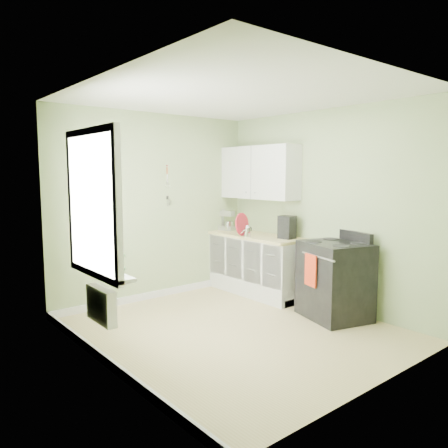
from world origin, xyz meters
TOP-DOWN VIEW (x-y plane):
  - floor at (0.00, 0.00)m, footprint 3.20×3.60m
  - ceiling at (0.00, 0.00)m, footprint 3.20×3.60m
  - wall_back at (0.00, 1.81)m, footprint 3.20×0.02m
  - wall_left at (-1.61, 0.00)m, footprint 0.02×3.60m
  - wall_right at (1.61, 0.00)m, footprint 0.02×3.60m
  - base_cabinets at (1.30, 1.00)m, footprint 0.60×1.60m
  - countertop at (1.29, 1.00)m, footprint 0.64×1.60m
  - upper_cabinets at (1.43, 1.10)m, footprint 0.35×1.40m
  - window at (-1.58, 0.30)m, footprint 0.06×1.14m
  - window_sill at (-1.51, 0.30)m, footprint 0.18×1.14m
  - radiator at (-1.54, 0.25)m, footprint 0.12×0.50m
  - wall_utensils at (0.20, 1.78)m, footprint 0.02×0.14m
  - stove at (1.28, -0.45)m, footprint 0.90×0.96m
  - stand_mixer at (1.29, 1.74)m, footprint 0.25×0.32m
  - kettle at (1.05, 0.95)m, footprint 0.17×0.10m
  - coffee_maker at (1.36, 0.46)m, footprint 0.21×0.23m
  - red_tray at (1.05, 1.07)m, footprint 0.35×0.15m
  - jar at (1.05, 0.93)m, footprint 0.07×0.07m
  - plant_a at (-1.50, -0.11)m, footprint 0.18×0.18m
  - plant_b at (-1.50, 0.35)m, footprint 0.21×0.22m
  - plant_c at (-1.50, 0.54)m, footprint 0.21×0.21m

SIDE VIEW (x-z plane):
  - floor at x=0.00m, z-range -0.02..0.00m
  - base_cabinets at x=1.30m, z-range 0.00..0.87m
  - stove at x=1.28m, z-range -0.06..1.04m
  - radiator at x=-1.54m, z-range 0.38..0.73m
  - window_sill at x=-1.51m, z-range 0.86..0.90m
  - countertop at x=1.29m, z-range 0.87..0.91m
  - jar at x=1.05m, z-range 0.91..0.98m
  - kettle at x=1.05m, z-range 0.91..1.08m
  - plant_a at x=-1.50m, z-range 0.90..1.19m
  - plant_b at x=-1.50m, z-range 0.90..1.21m
  - plant_c at x=-1.50m, z-range 0.90..1.22m
  - stand_mixer at x=1.29m, z-range 0.88..1.24m
  - coffee_maker at x=1.36m, z-range 0.90..1.23m
  - red_tray at x=1.05m, z-range 0.91..1.26m
  - wall_back at x=0.00m, z-range 0.00..2.70m
  - wall_left at x=-1.61m, z-range 0.00..2.70m
  - wall_right at x=1.61m, z-range 0.00..2.70m
  - window at x=-1.58m, z-range 0.83..2.27m
  - wall_utensils at x=0.20m, z-range 1.27..1.85m
  - upper_cabinets at x=1.43m, z-range 1.45..2.25m
  - ceiling at x=0.00m, z-range 2.70..2.72m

